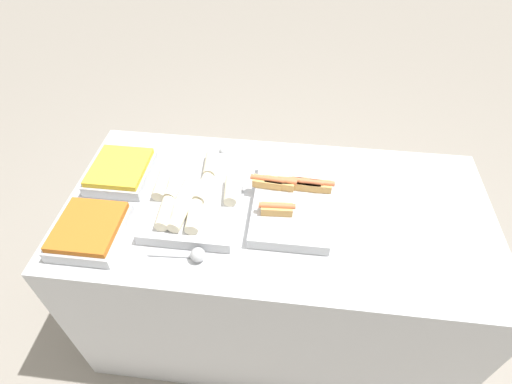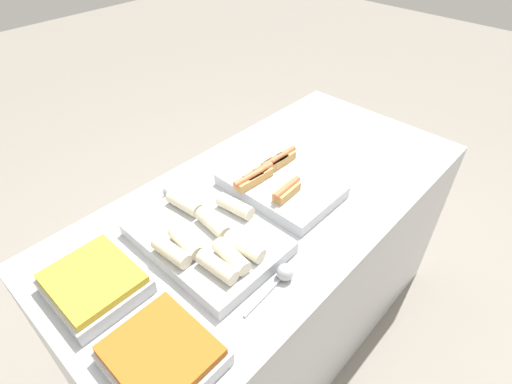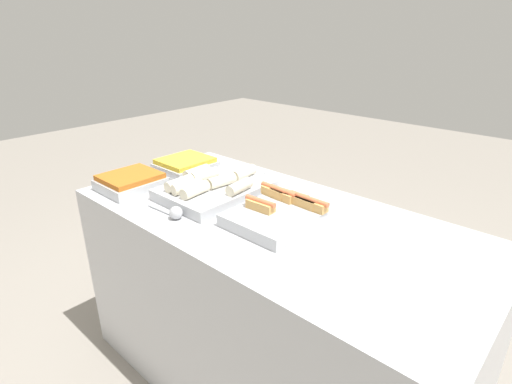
% 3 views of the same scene
% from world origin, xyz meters
% --- Properties ---
extents(ground_plane, '(12.00, 12.00, 0.00)m').
position_xyz_m(ground_plane, '(0.00, 0.00, 0.00)').
color(ground_plane, gray).
extents(counter, '(1.75, 0.85, 0.91)m').
position_xyz_m(counter, '(0.00, 0.00, 0.46)').
color(counter, '#B7BABF').
rests_on(counter, ground_plane).
extents(tray_hotdogs, '(0.34, 0.44, 0.10)m').
position_xyz_m(tray_hotdogs, '(0.05, 0.01, 0.94)').
color(tray_hotdogs, '#B7BABF').
rests_on(tray_hotdogs, counter).
extents(tray_wraps, '(0.36, 0.51, 0.10)m').
position_xyz_m(tray_wraps, '(-0.34, -0.01, 0.95)').
color(tray_wraps, '#B7BABF').
rests_on(tray_wraps, counter).
extents(tray_side_front, '(0.25, 0.27, 0.07)m').
position_xyz_m(tray_side_front, '(-0.69, -0.23, 0.95)').
color(tray_side_front, '#B7BABF').
rests_on(tray_side_front, counter).
extents(tray_side_back, '(0.25, 0.27, 0.07)m').
position_xyz_m(tray_side_back, '(-0.69, 0.10, 0.95)').
color(tray_side_back, '#B7BABF').
rests_on(tray_side_back, counter).
extents(serving_spoon_near, '(0.22, 0.05, 0.05)m').
position_xyz_m(serving_spoon_near, '(-0.28, -0.29, 0.94)').
color(serving_spoon_near, '#B2B5BA').
rests_on(serving_spoon_near, counter).
extents(serving_spoon_far, '(0.21, 0.05, 0.05)m').
position_xyz_m(serving_spoon_far, '(-0.28, 0.29, 0.94)').
color(serving_spoon_far, '#B2B5BA').
rests_on(serving_spoon_far, counter).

